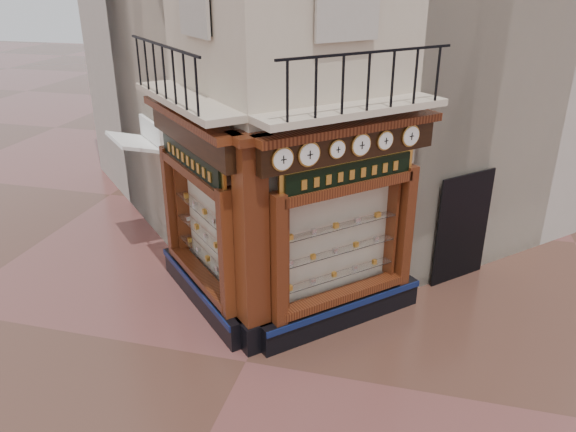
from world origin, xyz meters
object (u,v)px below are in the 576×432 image
(clock_b, at_px, (309,154))
(awning, at_px, (145,245))
(corner_pilaster, at_px, (252,250))
(clock_a, at_px, (283,159))
(clock_d, at_px, (361,145))
(signboard_right, at_px, (350,174))
(clock_f, at_px, (410,136))
(clock_e, at_px, (385,140))
(signboard_left, at_px, (191,160))
(clock_c, at_px, (337,149))

(clock_b, xyz_separation_m, awning, (-4.77, 2.87, -3.62))
(corner_pilaster, height_order, clock_a, corner_pilaster)
(clock_d, xyz_separation_m, signboard_right, (-0.16, -0.01, -0.52))
(clock_a, xyz_separation_m, clock_f, (1.84, 1.84, -0.00))
(clock_e, distance_m, signboard_left, 3.51)
(clock_e, height_order, signboard_right, clock_e)
(clock_e, height_order, signboard_left, clock_e)
(corner_pilaster, xyz_separation_m, clock_a, (0.56, -0.05, 1.67))
(clock_b, bearing_deg, signboard_left, 118.06)
(clock_a, bearing_deg, clock_d, 0.00)
(corner_pilaster, height_order, awning, corner_pilaster)
(clock_c, relative_size, signboard_left, 0.15)
(clock_d, bearing_deg, corner_pilaster, 167.13)
(corner_pilaster, distance_m, signboard_left, 2.12)
(corner_pilaster, bearing_deg, clock_d, -12.87)
(clock_b, distance_m, clock_d, 1.02)
(clock_a, height_order, signboard_left, clock_a)
(clock_c, distance_m, clock_e, 1.00)
(clock_f, bearing_deg, clock_b, -180.00)
(clock_d, relative_size, clock_e, 1.16)
(clock_a, bearing_deg, clock_f, 0.00)
(clock_e, distance_m, awning, 7.11)
(corner_pilaster, relative_size, clock_b, 9.63)
(signboard_left, bearing_deg, awning, 3.26)
(signboard_left, relative_size, signboard_right, 1.04)
(awning, bearing_deg, clock_b, -166.03)
(clock_d, height_order, signboard_right, clock_d)
(corner_pilaster, relative_size, signboard_right, 1.98)
(awning, bearing_deg, clock_d, -156.33)
(signboard_right, bearing_deg, clock_f, -5.23)
(awning, distance_m, signboard_left, 4.48)
(corner_pilaster, distance_m, clock_d, 2.54)
(clock_c, relative_size, clock_d, 0.81)
(corner_pilaster, bearing_deg, clock_a, -49.77)
(clock_b, height_order, awning, clock_b)
(clock_f, distance_m, awning, 7.37)
(clock_d, bearing_deg, clock_c, -180.00)
(clock_f, bearing_deg, corner_pilaster, 171.78)
(clock_c, xyz_separation_m, clock_d, (0.34, 0.34, 0.00))
(signboard_left, bearing_deg, clock_f, -123.62)
(clock_d, relative_size, awning, 0.27)
(corner_pilaster, relative_size, clock_c, 12.32)
(clock_b, height_order, signboard_left, clock_b)
(clock_f, distance_m, signboard_left, 3.97)
(signboard_left, bearing_deg, clock_e, -128.89)
(clock_b, xyz_separation_m, clock_e, (1.09, 1.09, 0.00))
(clock_b, bearing_deg, corner_pilaster, 153.16)
(awning, distance_m, signboard_right, 6.53)
(clock_a, distance_m, signboard_left, 2.34)
(clock_a, bearing_deg, corner_pilaster, 130.23)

